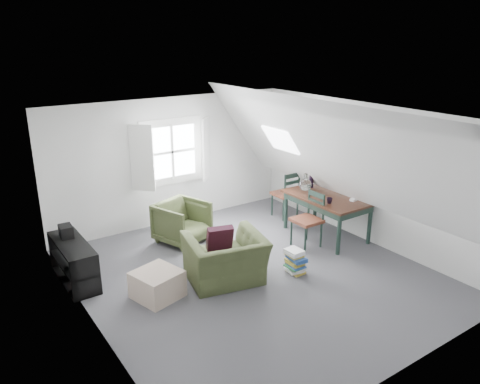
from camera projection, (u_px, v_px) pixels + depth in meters
floor at (253, 274)px, 7.41m from camera, size 5.50×5.50×0.00m
ceiling at (255, 117)px, 6.61m from camera, size 5.50×5.50×0.00m
wall_back at (171, 161)px, 9.16m from camera, size 5.00×0.00×5.00m
wall_front at (410, 274)px, 4.87m from camera, size 5.00×0.00×5.00m
wall_left at (88, 240)px, 5.67m from camera, size 0.00×5.50×5.50m
wall_right at (367, 174)px, 8.35m from camera, size 0.00×5.50×5.50m
slope_left at (157, 185)px, 6.01m from camera, size 3.19×5.50×4.48m
slope_right at (331, 152)px, 7.68m from camera, size 3.19×5.50×4.48m
dormer_window at (173, 152)px, 9.04m from camera, size 1.71×0.35×1.30m
skylight at (280, 140)px, 8.70m from camera, size 0.35×0.75×0.47m
armchair_near at (226, 281)px, 7.23m from camera, size 1.33×1.22×0.74m
armchair_far at (183, 241)px, 8.60m from camera, size 1.04×1.05×0.76m
throw_pillow at (220, 238)px, 7.13m from camera, size 0.45×0.33×0.41m
ottoman at (157, 284)px, 6.73m from camera, size 0.74×0.74×0.40m
dining_table at (327, 201)px, 8.64m from camera, size 0.95×1.58×0.79m
demijohn at (305, 184)px, 8.83m from camera, size 0.24×0.24×0.33m
vase_twigs at (311, 180)px, 9.04m from camera, size 0.09×0.10×0.68m
cup at (329, 203)px, 8.24m from camera, size 0.12×0.12×0.10m
paper_box at (353, 200)px, 8.35m from camera, size 0.14×0.10×0.04m
dining_chair_far at (286, 193)px, 9.60m from camera, size 0.46×0.46×0.98m
dining_chair_near at (308, 219)px, 8.28m from camera, size 0.46×0.46×0.98m
media_shelf at (75, 265)px, 7.10m from camera, size 0.42×1.26×0.64m
electronics_box at (66, 232)px, 7.19m from camera, size 0.20×0.27×0.21m
magazine_stack at (295, 261)px, 7.41m from camera, size 0.30×0.35×0.39m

